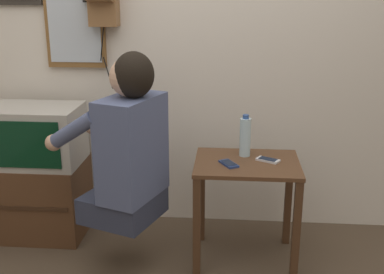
{
  "coord_description": "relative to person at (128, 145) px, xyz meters",
  "views": [
    {
      "loc": [
        0.31,
        -1.82,
        1.51
      ],
      "look_at": [
        0.1,
        0.61,
        0.74
      ],
      "focal_mm": 45.0,
      "sensor_mm": 36.0,
      "label": 1
    }
  ],
  "objects": [
    {
      "name": "wall_back",
      "position": [
        0.22,
        0.66,
        0.55
      ],
      "size": [
        6.8,
        0.05,
        2.55
      ],
      "color": "beige",
      "rests_on": "ground_plane"
    },
    {
      "name": "side_table",
      "position": [
        0.62,
        0.16,
        -0.26
      ],
      "size": [
        0.57,
        0.45,
        0.59
      ],
      "color": "#51331E",
      "rests_on": "ground_plane"
    },
    {
      "name": "person",
      "position": [
        0.0,
        0.0,
        0.0
      ],
      "size": [
        0.62,
        0.55,
        0.9
      ],
      "rotation": [
        0.0,
        0.0,
        1.21
      ],
      "color": "#2D3347",
      "rests_on": "ground_plane"
    },
    {
      "name": "tv_stand",
      "position": [
        -0.68,
        0.37,
        -0.49
      ],
      "size": [
        0.6,
        0.42,
        0.48
      ],
      "color": "#51331E",
      "rests_on": "ground_plane"
    },
    {
      "name": "television",
      "position": [
        -0.67,
        0.36,
        -0.07
      ],
      "size": [
        0.59,
        0.38,
        0.35
      ],
      "color": "#ADA89E",
      "rests_on": "tv_stand"
    },
    {
      "name": "wall_mirror",
      "position": [
        -0.44,
        0.62,
        0.63
      ],
      "size": [
        0.37,
        0.03,
        0.66
      ],
      "color": "brown"
    },
    {
      "name": "cell_phone_held",
      "position": [
        0.52,
        0.11,
        -0.13
      ],
      "size": [
        0.11,
        0.14,
        0.01
      ],
      "rotation": [
        0.0,
        0.0,
        0.52
      ],
      "color": "navy",
      "rests_on": "side_table"
    },
    {
      "name": "cell_phone_spare",
      "position": [
        0.74,
        0.19,
        -0.13
      ],
      "size": [
        0.14,
        0.11,
        0.01
      ],
      "rotation": [
        0.0,
        0.0,
        1.07
      ],
      "color": "silver",
      "rests_on": "side_table"
    },
    {
      "name": "water_bottle",
      "position": [
        0.61,
        0.26,
        -0.02
      ],
      "size": [
        0.06,
        0.06,
        0.24
      ],
      "color": "silver",
      "rests_on": "side_table"
    }
  ]
}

